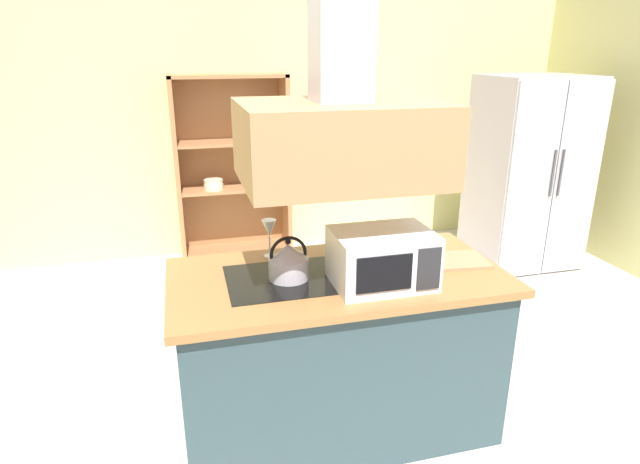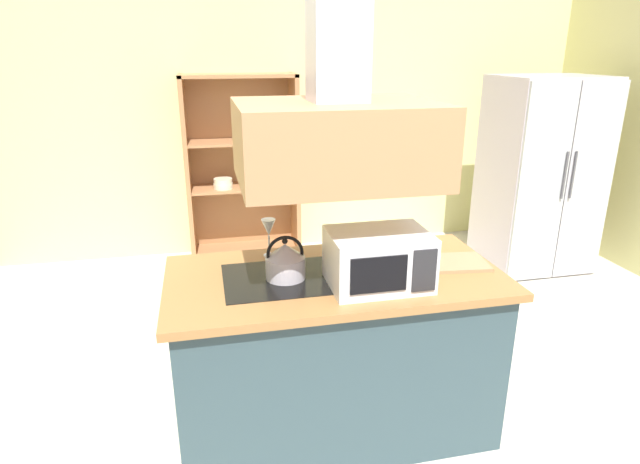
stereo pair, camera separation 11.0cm
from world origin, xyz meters
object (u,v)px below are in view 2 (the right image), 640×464
Objects in this scene: dish_cabinet at (242,179)px; wine_glass_on_counter at (269,229)px; microwave at (378,259)px; cutting_board at (453,263)px; kettle at (285,261)px; refrigerator at (540,175)px.

dish_cabinet is 2.38m from wine_glass_on_counter.
dish_cabinet is at bearing 98.33° from microwave.
wine_glass_on_counter is at bearing 160.32° from cutting_board.
kettle is 0.64× the size of cutting_board.
kettle is 0.88m from cutting_board.
cutting_board is (0.87, -2.69, 0.14)m from dish_cabinet.
cutting_board is at bearing -133.52° from refrigerator.
refrigerator is 3.77× the size of microwave.
microwave is (0.41, -0.17, 0.04)m from kettle.
dish_cabinet is 3.78× the size of microwave.
microwave is (-0.46, -0.15, 0.12)m from cutting_board.
cutting_board is 1.65× the size of wine_glass_on_counter.
kettle is (-2.62, -1.82, 0.12)m from refrigerator.
dish_cabinet is at bearing 108.00° from cutting_board.
microwave is at bearing -81.67° from dish_cabinet.
dish_cabinet is (-2.62, 0.85, -0.10)m from refrigerator.
dish_cabinet is at bearing 89.11° from wine_glass_on_counter.
refrigerator is 8.42× the size of wine_glass_on_counter.
dish_cabinet is 5.11× the size of cutting_board.
refrigerator is at bearing -17.99° from dish_cabinet.
microwave is at bearing -46.49° from wine_glass_on_counter.
dish_cabinet is 8.03× the size of kettle.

